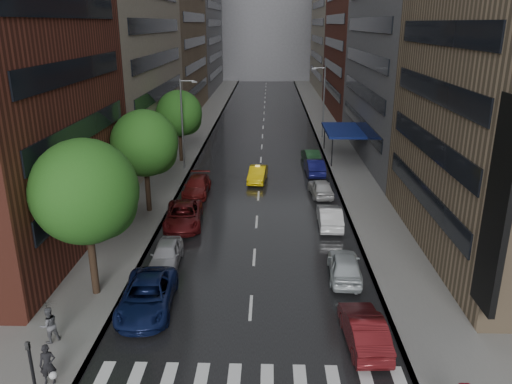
# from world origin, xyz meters

# --- Properties ---
(ground) EXTENTS (220.00, 220.00, 0.00)m
(ground) POSITION_xyz_m (0.00, 0.00, 0.00)
(ground) COLOR gray
(ground) RESTS_ON ground
(road) EXTENTS (14.00, 140.00, 0.01)m
(road) POSITION_xyz_m (0.00, 50.00, 0.01)
(road) COLOR black
(road) RESTS_ON ground
(sidewalk_left) EXTENTS (4.00, 140.00, 0.15)m
(sidewalk_left) POSITION_xyz_m (-9.00, 50.00, 0.07)
(sidewalk_left) COLOR gray
(sidewalk_left) RESTS_ON ground
(sidewalk_right) EXTENTS (4.00, 140.00, 0.15)m
(sidewalk_right) POSITION_xyz_m (9.00, 50.00, 0.07)
(sidewalk_right) COLOR gray
(sidewalk_right) RESTS_ON ground
(buildings_left) EXTENTS (8.00, 108.00, 38.00)m
(buildings_left) POSITION_xyz_m (-15.00, 58.79, 15.99)
(buildings_left) COLOR maroon
(buildings_left) RESTS_ON ground
(buildings_right) EXTENTS (8.05, 109.10, 36.00)m
(buildings_right) POSITION_xyz_m (15.00, 56.70, 15.03)
(buildings_right) COLOR #937A5B
(buildings_right) RESTS_ON ground
(building_far) EXTENTS (40.00, 14.00, 32.00)m
(building_far) POSITION_xyz_m (0.00, 118.00, 16.00)
(building_far) COLOR slate
(building_far) RESTS_ON ground
(tree_near) EXTENTS (5.53, 5.53, 8.82)m
(tree_near) POSITION_xyz_m (-8.60, 5.11, 6.04)
(tree_near) COLOR #382619
(tree_near) RESTS_ON ground
(tree_mid) EXTENTS (5.13, 5.13, 8.18)m
(tree_mid) POSITION_xyz_m (-8.60, 17.87, 5.59)
(tree_mid) COLOR #382619
(tree_mid) RESTS_ON ground
(tree_far) EXTENTS (4.83, 4.83, 7.69)m
(tree_far) POSITION_xyz_m (-8.60, 33.01, 5.26)
(tree_far) COLOR #382619
(tree_far) RESTS_ON ground
(taxi) EXTENTS (1.93, 4.49, 1.44)m
(taxi) POSITION_xyz_m (-0.18, 26.18, 0.72)
(taxi) COLOR yellow
(taxi) RESTS_ON ground
(parked_cars_left) EXTENTS (3.16, 24.15, 1.60)m
(parked_cars_left) POSITION_xyz_m (-5.40, 12.10, 0.78)
(parked_cars_left) COLOR #0D1740
(parked_cars_left) RESTS_ON ground
(parked_cars_right) EXTENTS (2.18, 36.99, 1.58)m
(parked_cars_right) POSITION_xyz_m (5.40, 17.31, 0.77)
(parked_cars_right) COLOR #5A1215
(parked_cars_right) RESTS_ON ground
(ped_bag_walker) EXTENTS (0.74, 0.57, 1.80)m
(ped_bag_walker) POSITION_xyz_m (-8.08, -2.21, 1.02)
(ped_bag_walker) COLOR black
(ped_bag_walker) RESTS_ON sidewalk_left
(ped_black_umbrella) EXTENTS (1.09, 1.08, 2.09)m
(ped_black_umbrella) POSITION_xyz_m (-9.24, 0.61, 1.38)
(ped_black_umbrella) COLOR #56575C
(ped_black_umbrella) RESTS_ON sidewalk_left
(traffic_light) EXTENTS (0.18, 0.15, 3.45)m
(traffic_light) POSITION_xyz_m (-7.60, -4.25, 2.23)
(traffic_light) COLOR black
(traffic_light) RESTS_ON sidewalk_left
(street_lamp_left) EXTENTS (1.74, 0.22, 9.00)m
(street_lamp_left) POSITION_xyz_m (-7.72, 30.00, 4.89)
(street_lamp_left) COLOR gray
(street_lamp_left) RESTS_ON sidewalk_left
(street_lamp_right) EXTENTS (1.74, 0.22, 9.00)m
(street_lamp_right) POSITION_xyz_m (7.72, 45.00, 4.89)
(street_lamp_right) COLOR gray
(street_lamp_right) RESTS_ON sidewalk_right
(awning) EXTENTS (4.00, 8.00, 3.12)m
(awning) POSITION_xyz_m (8.98, 35.00, 3.13)
(awning) COLOR navy
(awning) RESTS_ON sidewalk_right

